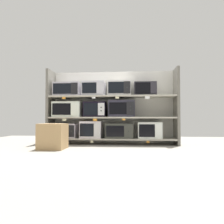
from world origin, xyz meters
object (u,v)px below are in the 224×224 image
object	(u,v)px
microwave_9	(119,89)
microwave_10	(145,89)
microwave_0	(66,131)
microwave_5	(95,110)
microwave_3	(149,130)
microwave_7	(67,90)
microwave_6	(122,109)
microwave_8	(94,89)
shipping_carton	(53,136)
microwave_2	(120,131)
microwave_4	(68,110)
microwave_1	(91,130)

from	to	relation	value
microwave_9	microwave_10	xyz separation A→B (m)	(0.51, -0.00, -0.02)
microwave_0	microwave_5	xyz separation A→B (m)	(0.62, -0.00, 0.43)
microwave_3	microwave_10	distance (m)	0.83
microwave_7	microwave_0	bearing A→B (deg)	179.86
microwave_6	microwave_8	world-z (taller)	microwave_8
microwave_6	microwave_10	distance (m)	0.61
microwave_8	microwave_10	world-z (taller)	microwave_8
microwave_10	shipping_carton	size ratio (longest dim) A/B	1.01
microwave_8	microwave_5	bearing A→B (deg)	-0.89
microwave_2	microwave_4	distance (m)	1.15
microwave_6	microwave_8	distance (m)	0.70
microwave_9	microwave_1	bearing A→B (deg)	179.99
microwave_3	microwave_4	distance (m)	1.71
microwave_0	microwave_7	xyz separation A→B (m)	(0.03, -0.00, 0.85)
microwave_2	microwave_8	bearing A→B (deg)	-180.00
microwave_1	microwave_2	world-z (taller)	microwave_1
microwave_2	microwave_8	world-z (taller)	microwave_8
microwave_7	microwave_8	size ratio (longest dim) A/B	1.18
microwave_2	microwave_3	bearing A→B (deg)	-0.02
microwave_0	microwave_8	world-z (taller)	microwave_8
microwave_8	microwave_10	size ratio (longest dim) A/B	1.04
microwave_3	microwave_5	world-z (taller)	microwave_5
microwave_1	microwave_2	bearing A→B (deg)	0.01
microwave_3	microwave_7	world-z (taller)	microwave_7
microwave_1	microwave_6	world-z (taller)	microwave_6
microwave_7	shipping_carton	xyz separation A→B (m)	(-0.01, -0.78, -0.90)
microwave_2	microwave_3	size ratio (longest dim) A/B	1.18
microwave_0	microwave_9	size ratio (longest dim) A/B	1.03
microwave_1	microwave_5	size ratio (longest dim) A/B	0.98
microwave_0	microwave_10	xyz separation A→B (m)	(1.63, -0.00, 0.84)
microwave_5	microwave_9	distance (m)	0.65
microwave_9	microwave_7	bearing A→B (deg)	180.00
microwave_4	shipping_carton	bearing A→B (deg)	-92.41
microwave_1	microwave_8	xyz separation A→B (m)	(0.05, 0.00, 0.83)
microwave_0	microwave_10	world-z (taller)	microwave_10
microwave_5	shipping_carton	world-z (taller)	microwave_5
microwave_1	microwave_7	world-z (taller)	microwave_7
microwave_2	microwave_6	distance (m)	0.44
microwave_5	microwave_7	size ratio (longest dim) A/B	0.82
microwave_3	microwave_7	distance (m)	1.88
microwave_2	microwave_4	world-z (taller)	microwave_4
microwave_10	microwave_3	bearing A→B (deg)	0.20
microwave_2	microwave_5	xyz separation A→B (m)	(-0.50, -0.00, 0.43)
microwave_0	microwave_1	xyz separation A→B (m)	(0.54, -0.00, 0.02)
microwave_10	microwave_8	bearing A→B (deg)	179.98
microwave_8	microwave_3	bearing A→B (deg)	-0.01
microwave_7	shipping_carton	bearing A→B (deg)	-91.09
microwave_2	microwave_0	bearing A→B (deg)	-180.00
microwave_3	shipping_carton	xyz separation A→B (m)	(-1.70, -0.78, -0.07)
microwave_1	microwave_9	world-z (taller)	microwave_9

